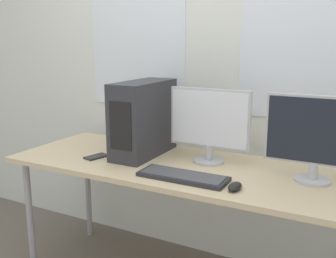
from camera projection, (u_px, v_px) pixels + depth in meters
wall_back at (214, 56)px, 2.48m from camera, size 8.00×0.07×2.70m
desk at (179, 174)px, 2.20m from camera, size 1.94×0.72×0.78m
pc_tower at (144, 118)px, 2.32m from camera, size 0.20×0.48×0.44m
monitor_main at (210, 123)px, 2.16m from camera, size 0.46×0.17×0.42m
monitor_right_near at (316, 136)px, 1.86m from camera, size 0.48×0.17×0.42m
keyboard at (183, 176)px, 1.95m from camera, size 0.45×0.16×0.02m
mouse at (235, 187)px, 1.81m from camera, size 0.06×0.11×0.03m
cell_phone at (96, 157)px, 2.31m from camera, size 0.11×0.15×0.01m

